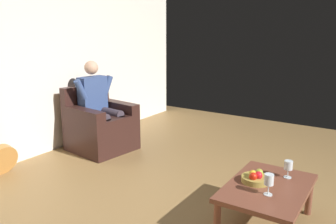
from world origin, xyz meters
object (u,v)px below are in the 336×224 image
at_px(coffee_table, 268,191).
at_px(person_seated, 99,103).
at_px(guitar, 1,156).
at_px(wine_glass_near, 288,166).
at_px(armchair, 100,127).
at_px(wine_glass_far, 269,181).
at_px(fruit_bowl, 255,178).

bearing_deg(coffee_table, person_seated, -104.43).
distance_m(guitar, wine_glass_near, 3.21).
xyz_separation_m(armchair, person_seated, (-0.00, -0.00, 0.35)).
bearing_deg(person_seated, armchair, 90.00).
distance_m(person_seated, wine_glass_far, 2.81).
xyz_separation_m(armchair, fruit_bowl, (0.67, 2.51, 0.10)).
bearing_deg(armchair, person_seated, -90.00).
xyz_separation_m(wine_glass_far, fruit_bowl, (-0.17, -0.17, -0.08)).
height_order(coffee_table, wine_glass_near, wine_glass_near).
bearing_deg(fruit_bowl, coffee_table, 85.61).
xyz_separation_m(guitar, fruit_bowl, (-0.62, 2.87, 0.21)).
xyz_separation_m(person_seated, coffee_table, (0.68, 2.63, -0.34)).
height_order(wine_glass_far, fruit_bowl, wine_glass_far).
relative_size(guitar, wine_glass_far, 5.67).
relative_size(wine_glass_near, fruit_bowl, 0.66).
distance_m(armchair, fruit_bowl, 2.60).
height_order(person_seated, wine_glass_near, person_seated).
bearing_deg(wine_glass_far, coffee_table, -162.68).
distance_m(person_seated, wine_glass_near, 2.76).
relative_size(coffee_table, wine_glass_near, 6.01).
relative_size(coffee_table, guitar, 0.95).
height_order(guitar, wine_glass_far, guitar).
bearing_deg(guitar, coffee_table, 101.54).
height_order(armchair, wine_glass_far, armchair).
bearing_deg(fruit_bowl, wine_glass_near, 140.05).
distance_m(person_seated, guitar, 1.41).
bearing_deg(armchair, wine_glass_near, 88.34).
relative_size(guitar, fruit_bowl, 4.15).
xyz_separation_m(coffee_table, fruit_bowl, (-0.01, -0.11, 0.09)).
bearing_deg(guitar, person_seated, 164.52).
distance_m(guitar, fruit_bowl, 2.94).
bearing_deg(wine_glass_far, wine_glass_near, 174.16).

